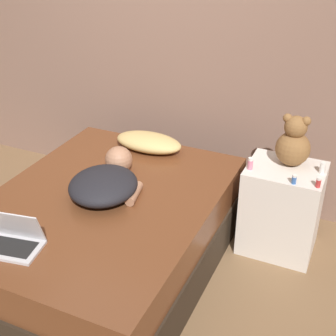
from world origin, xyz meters
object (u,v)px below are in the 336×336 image
(laptop, at_px, (12,239))
(teddy_bear, at_px, (293,143))
(person_lying, at_px, (107,181))
(pillow, at_px, (149,142))
(bottle_blue, at_px, (294,179))
(bottle_red, at_px, (318,182))
(bottle_white, at_px, (323,168))
(bottle_pink, at_px, (250,164))

(laptop, height_order, teddy_bear, teddy_bear)
(person_lying, bearing_deg, teddy_bear, 21.49)
(laptop, xyz_separation_m, teddy_bear, (1.21, 1.37, 0.21))
(pillow, bearing_deg, teddy_bear, 1.38)
(teddy_bear, relative_size, bottle_blue, 5.71)
(bottle_blue, xyz_separation_m, bottle_red, (0.14, 0.02, 0.00))
(person_lying, xyz_separation_m, bottle_blue, (1.10, 0.42, 0.05))
(bottle_white, distance_m, bottle_red, 0.19)
(bottle_white, bearing_deg, laptop, -136.78)
(teddy_bear, relative_size, bottle_pink, 4.27)
(person_lying, height_order, bottle_blue, person_lying)
(teddy_bear, height_order, bottle_blue, teddy_bear)
(person_lying, xyz_separation_m, laptop, (-0.18, -0.70, -0.03))
(laptop, height_order, bottle_white, laptop)
(person_lying, distance_m, bottle_white, 1.39)
(bottle_blue, bearing_deg, teddy_bear, 105.40)
(bottle_blue, bearing_deg, pillow, 168.66)
(laptop, relative_size, bottle_blue, 5.86)
(pillow, relative_size, bottle_red, 7.86)
(pillow, distance_m, bottle_white, 1.27)
(bottle_white, xyz_separation_m, bottle_blue, (-0.14, -0.21, -0.01))
(bottle_white, bearing_deg, pillow, 179.33)
(person_lying, bearing_deg, bottle_pink, 19.89)
(person_lying, bearing_deg, bottle_red, 7.91)
(laptop, distance_m, bottle_red, 1.82)
(person_lying, distance_m, bottle_blue, 1.18)
(teddy_bear, height_order, bottle_pink, teddy_bear)
(bottle_blue, bearing_deg, bottle_red, 7.78)
(bottle_pink, relative_size, bottle_red, 1.24)
(person_lying, distance_m, bottle_red, 1.32)
(bottle_pink, bearing_deg, laptop, -129.38)
(bottle_white, relative_size, bottle_blue, 1.23)
(bottle_white, bearing_deg, bottle_red, -89.06)
(bottle_white, bearing_deg, person_lying, -152.91)
(person_lying, relative_size, teddy_bear, 1.94)
(pillow, height_order, bottle_pink, bottle_pink)
(bottle_pink, distance_m, bottle_blue, 0.31)
(person_lying, bearing_deg, laptop, -115.94)
(laptop, height_order, bottle_blue, laptop)
(laptop, distance_m, teddy_bear, 1.84)
(laptop, bearing_deg, teddy_bear, 38.71)
(bottle_white, bearing_deg, bottle_blue, -123.77)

